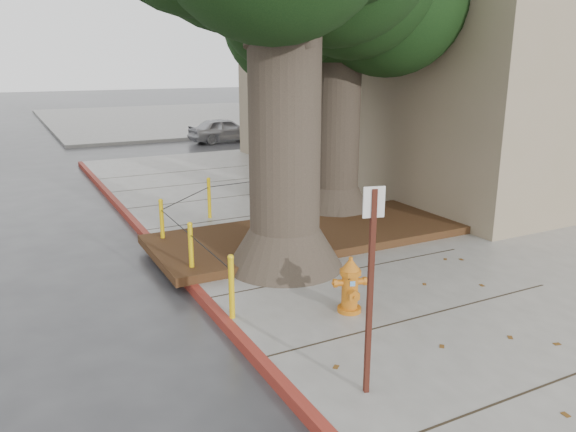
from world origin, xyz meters
The scene contains 13 objects.
ground centered at (0.00, 0.00, 0.00)m, with size 140.00×140.00×0.00m, color #28282B.
sidewalk_main centered at (6.00, 2.50, 0.07)m, with size 16.00×26.00×0.15m, color slate.
sidewalk_far centered at (6.00, 30.00, 0.07)m, with size 16.00×20.00×0.15m, color slate.
curb_red centered at (-2.00, 2.50, 0.07)m, with size 0.14×26.00×0.16m, color maroon.
planter_bed centered at (0.90, 3.90, 0.23)m, with size 6.40×2.60×0.16m, color black.
building_corner centered at (10.00, 8.50, 5.00)m, with size 12.00×13.00×10.00m, color gray.
building_side_white centered at (16.00, 26.00, 4.50)m, with size 10.00×10.00×9.00m, color silver.
building_side_grey centered at (22.00, 32.00, 6.00)m, with size 12.00×14.00×12.00m, color slate.
bollard_ring centered at (-0.87, 4.38, 0.66)m, with size 3.79×5.39×0.95m.
fire_hydrant centered at (-0.32, 0.61, 0.55)m, with size 0.44×0.43×0.83m.
signpost centered at (-1.29, -1.18, 1.45)m, with size 0.22×0.07×2.30m.
car_silver centered at (4.81, 18.81, 0.56)m, with size 1.32×3.28×1.12m, color #ABACB1.
car_red centered at (12.62, 18.50, 0.65)m, with size 1.38×3.95×1.30m, color maroon.
Camera 1 is at (-4.53, -5.58, 3.65)m, focal length 35.00 mm.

